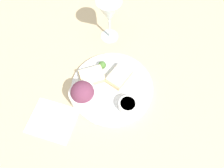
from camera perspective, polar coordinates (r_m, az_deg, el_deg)
ground_plane at (r=0.79m, az=0.00°, el=-1.15°), size 4.00×4.00×0.00m
dinner_plate at (r=0.78m, az=0.00°, el=-0.92°), size 0.29×0.29×0.01m
salad_bowl at (r=0.72m, az=-7.62°, el=-2.64°), size 0.09×0.09×0.09m
sauce_ramekin at (r=0.73m, az=4.09°, el=-5.47°), size 0.06×0.06×0.03m
cheese_toast_near at (r=0.78m, az=1.89°, el=2.02°), size 0.09×0.06×0.03m
cheese_toast_far at (r=0.78m, az=-5.28°, el=2.09°), size 0.11×0.10×0.03m
wine_glass at (r=0.82m, az=-0.76°, el=18.16°), size 0.09×0.09×0.18m
garnish at (r=0.80m, az=-2.56°, el=5.00°), size 0.03×0.03×0.03m
napkin at (r=0.76m, az=-15.34°, el=-9.15°), size 0.17×0.18×0.01m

